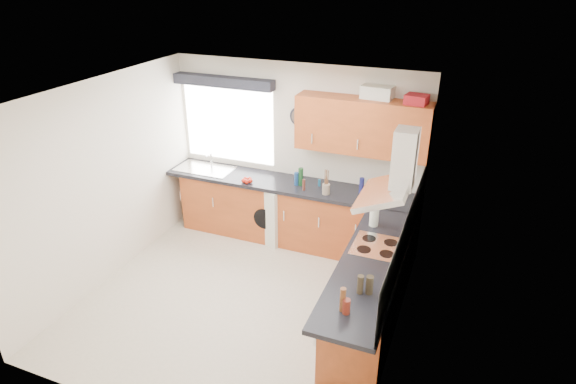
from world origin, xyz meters
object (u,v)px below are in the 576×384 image
at_px(extractor_hood, 394,175).
at_px(washing_machine, 272,210).
at_px(oven, 374,284).
at_px(upper_cabinets, 362,126).

height_order(extractor_hood, washing_machine, extractor_hood).
xyz_separation_m(extractor_hood, washing_machine, (-1.86, 1.22, -1.34)).
height_order(oven, washing_machine, washing_machine).
bearing_deg(upper_cabinets, washing_machine, -175.03).
xyz_separation_m(oven, upper_cabinets, (-0.55, 1.32, 1.38)).
bearing_deg(oven, washing_machine, 145.24).
xyz_separation_m(oven, extractor_hood, (0.10, -0.00, 1.34)).
height_order(oven, upper_cabinets, upper_cabinets).
distance_m(upper_cabinets, washing_machine, 1.83).
bearing_deg(extractor_hood, washing_machine, 146.71).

